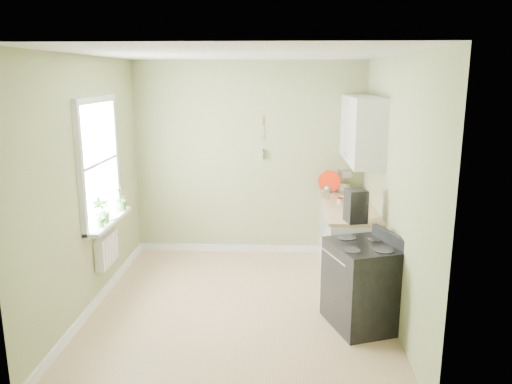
{
  "coord_description": "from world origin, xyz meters",
  "views": [
    {
      "loc": [
        0.42,
        -5.06,
        2.48
      ],
      "look_at": [
        0.16,
        0.55,
        1.18
      ],
      "focal_mm": 35.0,
      "sensor_mm": 36.0,
      "label": 1
    }
  ],
  "objects_px": {
    "stand_mixer": "(344,182)",
    "kettle": "(327,192)",
    "coffee_maker": "(355,207)",
    "stove": "(363,284)"
  },
  "relations": [
    {
      "from": "stove",
      "to": "kettle",
      "type": "relative_size",
      "value": 5.64
    },
    {
      "from": "kettle",
      "to": "coffee_maker",
      "type": "distance_m",
      "value": 1.08
    },
    {
      "from": "coffee_maker",
      "to": "kettle",
      "type": "bearing_deg",
      "value": 101.73
    },
    {
      "from": "kettle",
      "to": "coffee_maker",
      "type": "bearing_deg",
      "value": -78.27
    },
    {
      "from": "stand_mixer",
      "to": "kettle",
      "type": "xyz_separation_m",
      "value": [
        -0.27,
        -0.38,
        -0.06
      ]
    },
    {
      "from": "kettle",
      "to": "coffee_maker",
      "type": "relative_size",
      "value": 0.48
    },
    {
      "from": "stand_mixer",
      "to": "kettle",
      "type": "relative_size",
      "value": 2.05
    },
    {
      "from": "stand_mixer",
      "to": "stove",
      "type": "bearing_deg",
      "value": -91.25
    },
    {
      "from": "stand_mixer",
      "to": "kettle",
      "type": "height_order",
      "value": "stand_mixer"
    },
    {
      "from": "stand_mixer",
      "to": "coffee_maker",
      "type": "distance_m",
      "value": 1.44
    }
  ]
}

